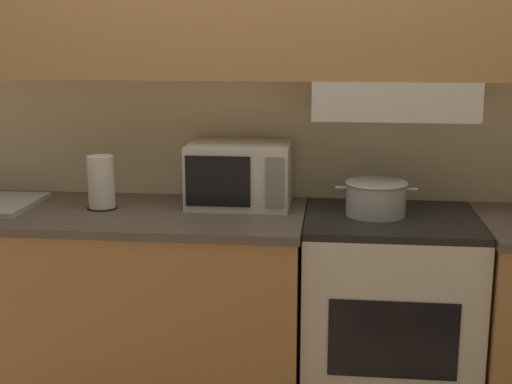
% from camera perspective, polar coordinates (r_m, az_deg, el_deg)
% --- Properties ---
extents(ground_plane, '(16.00, 16.00, 0.00)m').
position_cam_1_polar(ground_plane, '(3.65, 0.24, -14.78)').
color(ground_plane, '#7F664C').
extents(wall_back, '(5.56, 0.38, 2.55)m').
position_cam_1_polar(wall_back, '(3.17, 0.40, 10.22)').
color(wall_back, beige).
rests_on(wall_back, ground_plane).
extents(lower_counter_main, '(1.82, 0.68, 0.93)m').
position_cam_1_polar(lower_counter_main, '(3.30, -12.44, -9.24)').
color(lower_counter_main, tan).
rests_on(lower_counter_main, ground_plane).
extents(stove_range, '(0.71, 0.63, 0.93)m').
position_cam_1_polar(stove_range, '(3.16, 10.43, -10.13)').
color(stove_range, silver).
rests_on(stove_range, ground_plane).
extents(cooking_pot, '(0.34, 0.26, 0.14)m').
position_cam_1_polar(cooking_pot, '(3.01, 9.57, -0.41)').
color(cooking_pot, '#B7BABF').
rests_on(cooking_pot, stove_range).
extents(microwave, '(0.44, 0.33, 0.28)m').
position_cam_1_polar(microwave, '(3.13, -1.32, 1.41)').
color(microwave, silver).
rests_on(microwave, lower_counter_main).
extents(paper_towel_roll, '(0.13, 0.13, 0.23)m').
position_cam_1_polar(paper_towel_roll, '(3.14, -12.28, 0.74)').
color(paper_towel_roll, black).
rests_on(paper_towel_roll, lower_counter_main).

